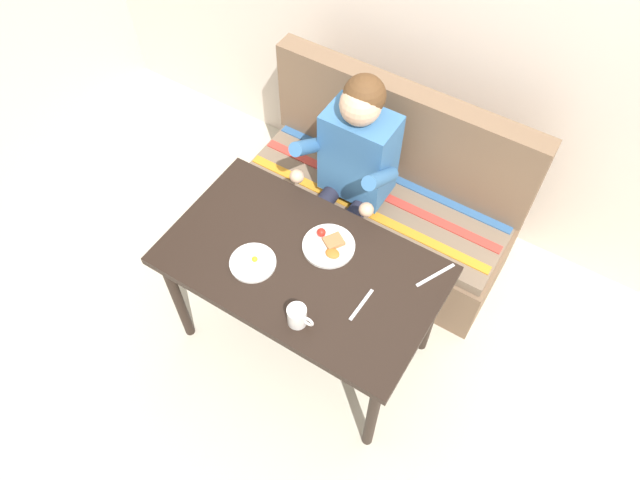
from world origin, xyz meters
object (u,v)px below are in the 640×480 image
Objects in this scene: table at (302,273)px; person at (351,166)px; fork at (361,305)px; plate_breakfast at (329,245)px; knife at (435,275)px; coffee_mug at (298,316)px; couch at (380,203)px; plate_eggs at (253,263)px.

table is 0.60m from person.
fork is at bearing -56.59° from person.
knife is at bearing 13.88° from plate_breakfast.
plate_breakfast is at bearing -71.39° from person.
plate_breakfast is at bearing -139.85° from knife.
coffee_mug reaches higher than fork.
coffee_mug is at bearing -74.01° from person.
plate_breakfast reaches higher than knife.
coffee_mug is at bearing -128.78° from fork.
couch reaches higher than coffee_mug.
couch is (0.00, 0.76, -0.32)m from table.
fork is at bearing -7.54° from table.
plate_eggs reaches higher than knife.
couch reaches higher than plate_breakfast.
couch is 7.16× the size of plate_eggs.
couch is at bearing 161.12° from knife.
plate_eggs is 1.01× the size of knife.
person is at bearing 105.99° from coffee_mug.
table is at bearing 175.13° from fork.
knife is (0.61, -0.34, -0.01)m from person.
plate_eggs is at bearing -132.90° from plate_breakfast.
coffee_mug is (0.32, -0.13, 0.04)m from plate_eggs.
person reaches higher than plate_eggs.
fork is (0.26, -0.18, -0.01)m from plate_breakfast.
table is 0.58m from knife.
knife is at bearing 25.65° from table.
couch is at bearing 90.00° from table.
coffee_mug reaches higher than knife.
coffee_mug reaches higher than plate_breakfast.
plate_breakfast reaches higher than fork.
plate_eggs is 0.34m from coffee_mug.
plate_eggs is (-0.08, -0.70, -0.00)m from person.
plate_breakfast is 0.47m from knife.
person is 0.87m from coffee_mug.
person is 10.27× the size of coffee_mug.
person is 7.13× the size of fork.
person is at bearing -119.02° from couch.
person reaches higher than table.
fork is (0.49, 0.07, -0.01)m from plate_eggs.
coffee_mug reaches higher than table.
fork reaches higher than table.
fork is at bearing 8.21° from plate_eggs.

